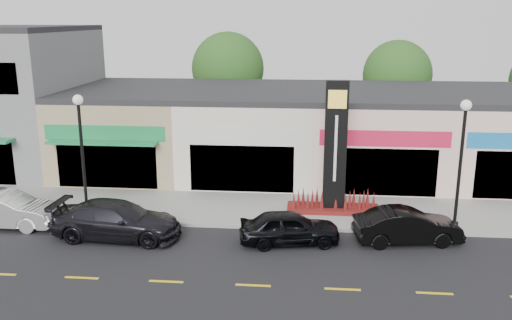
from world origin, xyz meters
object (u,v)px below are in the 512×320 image
object	(u,v)px
car_black_sedan	(289,227)
car_white_van	(5,210)
lamp_west_near	(82,144)
car_black_conv	(407,226)
lamp_east_near	(461,152)
car_dark_sedan	(117,220)
pylon_sign	(335,166)

from	to	relation	value
car_black_sedan	car_white_van	bearing A→B (deg)	77.16
lamp_west_near	car_black_sedan	size ratio (longest dim) A/B	1.37
car_white_van	car_black_conv	bearing A→B (deg)	-90.49
lamp_east_near	car_dark_sedan	xyz separation A→B (m)	(-13.95, -1.90, -2.71)
pylon_sign	car_black_conv	xyz separation A→B (m)	(2.80, -3.01, -1.58)
lamp_east_near	car_dark_sedan	world-z (taller)	lamp_east_near
lamp_east_near	car_black_sedan	world-z (taller)	lamp_east_near
car_white_van	car_dark_sedan	bearing A→B (deg)	-98.23
pylon_sign	lamp_west_near	bearing A→B (deg)	-171.23
lamp_east_near	pylon_sign	size ratio (longest dim) A/B	0.91
lamp_east_near	car_dark_sedan	bearing A→B (deg)	-172.24
lamp_east_near	car_black_conv	size ratio (longest dim) A/B	1.29
lamp_west_near	car_black_conv	xyz separation A→B (m)	(13.80, -1.32, -2.78)
pylon_sign	car_dark_sedan	xyz separation A→B (m)	(-8.95, -3.60, -1.51)
pylon_sign	car_dark_sedan	world-z (taller)	pylon_sign
car_white_van	car_black_sedan	xyz separation A→B (m)	(12.29, -0.72, -0.08)
lamp_west_near	car_black_conv	bearing A→B (deg)	-5.45
car_dark_sedan	lamp_west_near	bearing A→B (deg)	49.88
lamp_west_near	lamp_east_near	size ratio (longest dim) A/B	1.00
pylon_sign	car_white_van	world-z (taller)	pylon_sign
lamp_west_near	car_dark_sedan	size ratio (longest dim) A/B	1.04
car_dark_sedan	car_black_sedan	bearing A→B (deg)	-86.89
pylon_sign	car_black_conv	bearing A→B (deg)	-47.05
car_white_van	car_dark_sedan	distance (m)	5.29
lamp_east_near	pylon_sign	distance (m)	5.42
car_dark_sedan	pylon_sign	bearing A→B (deg)	-65.40
pylon_sign	car_black_sedan	bearing A→B (deg)	-118.13
pylon_sign	lamp_east_near	bearing A→B (deg)	-18.75
lamp_east_near	pylon_sign	world-z (taller)	pylon_sign
car_dark_sedan	car_white_van	bearing A→B (deg)	84.33
car_white_van	pylon_sign	bearing A→B (deg)	-78.59
car_black_sedan	lamp_east_near	bearing A→B (deg)	-84.48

